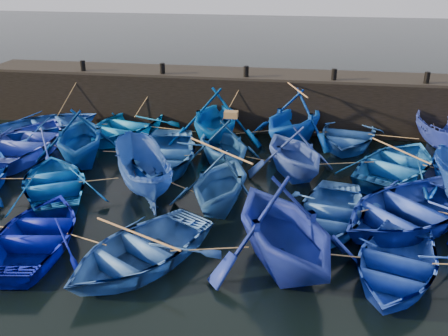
# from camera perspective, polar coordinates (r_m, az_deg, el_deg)

# --- Properties ---
(ground) EXTENTS (120.00, 120.00, 0.00)m
(ground) POSITION_cam_1_polar(r_m,az_deg,el_deg) (15.60, -1.90, -6.94)
(ground) COLOR black
(ground) RESTS_ON ground
(quay_wall) EXTENTS (26.00, 2.50, 2.50)m
(quay_wall) POSITION_cam_1_polar(r_m,az_deg,el_deg) (24.77, 2.73, 7.75)
(quay_wall) COLOR black
(quay_wall) RESTS_ON ground
(quay_top) EXTENTS (26.00, 2.50, 0.12)m
(quay_top) POSITION_cam_1_polar(r_m,az_deg,el_deg) (24.45, 2.79, 10.71)
(quay_top) COLOR black
(quay_top) RESTS_ON quay_wall
(bollard_0) EXTENTS (0.24, 0.24, 0.50)m
(bollard_0) POSITION_cam_1_polar(r_m,az_deg,el_deg) (25.68, -15.83, 11.19)
(bollard_0) COLOR black
(bollard_0) RESTS_ON quay_top
(bollard_1) EXTENTS (0.24, 0.24, 0.50)m
(bollard_1) POSITION_cam_1_polar(r_m,az_deg,el_deg) (24.29, -7.05, 11.23)
(bollard_1) COLOR black
(bollard_1) RESTS_ON quay_top
(bollard_2) EXTENTS (0.24, 0.24, 0.50)m
(bollard_2) POSITION_cam_1_polar(r_m,az_deg,el_deg) (23.51, 2.54, 10.98)
(bollard_2) COLOR black
(bollard_2) RESTS_ON quay_top
(bollard_3) EXTENTS (0.24, 0.24, 0.50)m
(bollard_3) POSITION_cam_1_polar(r_m,az_deg,el_deg) (23.40, 12.48, 10.41)
(bollard_3) COLOR black
(bollard_3) RESTS_ON quay_top
(bollard_4) EXTENTS (0.24, 0.24, 0.50)m
(bollard_4) POSITION_cam_1_polar(r_m,az_deg,el_deg) (23.96, 22.18, 9.55)
(bollard_4) COLOR black
(bollard_4) RESTS_ON quay_top
(boat_0) EXTENTS (6.15, 6.08, 1.05)m
(boat_0) POSITION_cam_1_polar(r_m,az_deg,el_deg) (24.81, -19.76, 4.67)
(boat_0) COLOR #1742A2
(boat_0) RESTS_ON ground
(boat_1) EXTENTS (4.98, 6.11, 1.11)m
(boat_1) POSITION_cam_1_polar(r_m,az_deg,el_deg) (23.68, -11.14, 4.85)
(boat_1) COLOR blue
(boat_1) RESTS_ON ground
(boat_2) EXTENTS (4.56, 5.16, 2.53)m
(boat_2) POSITION_cam_1_polar(r_m,az_deg,el_deg) (22.00, -0.97, 5.82)
(boat_2) COLOR #0045A0
(boat_2) RESTS_ON ground
(boat_3) EXTENTS (5.62, 5.93, 2.46)m
(boat_3) POSITION_cam_1_polar(r_m,az_deg,el_deg) (22.41, 8.06, 5.82)
(boat_3) COLOR #0841C9
(boat_3) RESTS_ON ground
(boat_4) EXTENTS (4.37, 5.52, 1.03)m
(boat_4) POSITION_cam_1_polar(r_m,az_deg,el_deg) (22.85, 13.95, 3.81)
(boat_4) COLOR #1F4B90
(boat_4) RESTS_ON ground
(boat_5) EXTENTS (2.21, 4.40, 1.63)m
(boat_5) POSITION_cam_1_polar(r_m,az_deg,el_deg) (23.15, 23.67, 3.55)
(boat_5) COLOR navy
(boat_5) RESTS_ON ground
(boat_6) EXTENTS (4.03, 5.58, 1.15)m
(boat_6) POSITION_cam_1_polar(r_m,az_deg,el_deg) (22.74, -21.54, 2.91)
(boat_6) COLOR #283DC2
(boat_6) RESTS_ON ground
(boat_7) EXTENTS (5.10, 5.48, 2.35)m
(boat_7) POSITION_cam_1_polar(r_m,az_deg,el_deg) (20.81, -16.10, 3.61)
(boat_7) COLOR navy
(boat_7) RESTS_ON ground
(boat_8) EXTENTS (4.35, 5.73, 1.12)m
(boat_8) POSITION_cam_1_polar(r_m,az_deg,el_deg) (19.90, -7.04, 1.57)
(boat_8) COLOR #2357A8
(boat_8) RESTS_ON ground
(boat_9) EXTENTS (4.97, 5.19, 2.11)m
(boat_9) POSITION_cam_1_polar(r_m,az_deg,el_deg) (19.48, -0.07, 2.84)
(boat_9) COLOR navy
(boat_9) RESTS_ON ground
(boat_10) EXTENTS (4.88, 5.13, 2.11)m
(boat_10) POSITION_cam_1_polar(r_m,az_deg,el_deg) (18.94, 8.07, 2.00)
(boat_10) COLOR #2D4BAC
(boat_10) RESTS_ON ground
(boat_11) EXTENTS (5.65, 6.18, 1.05)m
(boat_11) POSITION_cam_1_polar(r_m,az_deg,el_deg) (20.04, 19.27, 0.44)
(boat_11) COLOR #1050A2
(boat_11) RESTS_ON ground
(boat_14) EXTENTS (5.10, 5.62, 0.95)m
(boat_14) POSITION_cam_1_polar(r_m,az_deg,el_deg) (18.49, -18.75, -1.55)
(boat_14) COLOR #034298
(boat_14) RESTS_ON ground
(boat_15) EXTENTS (3.59, 4.66, 1.70)m
(boat_15) POSITION_cam_1_polar(r_m,az_deg,el_deg) (17.64, -9.32, -0.44)
(boat_15) COLOR navy
(boat_15) RESTS_ON ground
(boat_16) EXTENTS (3.85, 4.31, 2.06)m
(boat_16) POSITION_cam_1_polar(r_m,az_deg,el_deg) (16.30, -0.42, -1.45)
(boat_16) COLOR #1F4F8F
(boat_16) RESTS_ON ground
(boat_17) EXTENTS (3.78, 4.77, 0.89)m
(boat_17) POSITION_cam_1_polar(r_m,az_deg,el_deg) (15.93, 12.11, -4.97)
(boat_17) COLOR #224EA2
(boat_17) RESTS_ON ground
(boat_18) EXTENTS (6.87, 6.82, 1.17)m
(boat_18) POSITION_cam_1_polar(r_m,az_deg,el_deg) (16.53, 20.30, -4.36)
(boat_18) COLOR #152EA0
(boat_18) RESTS_ON ground
(boat_21) EXTENTS (3.88, 4.96, 0.94)m
(boat_21) POSITION_cam_1_polar(r_m,az_deg,el_deg) (15.39, -20.47, -7.00)
(boat_21) COLOR #000887
(boat_21) RESTS_ON ground
(boat_22) EXTENTS (5.26, 5.74, 0.97)m
(boat_22) POSITION_cam_1_polar(r_m,az_deg,el_deg) (13.83, -9.78, -9.23)
(boat_22) COLOR #265199
(boat_22) RESTS_ON ground
(boat_23) EXTENTS (6.01, 6.30, 2.58)m
(boat_23) POSITION_cam_1_polar(r_m,az_deg,el_deg) (13.23, 6.81, -6.59)
(boat_23) COLOR navy
(boat_23) RESTS_ON ground
(boat_24) EXTENTS (4.20, 5.02, 0.89)m
(boat_24) POSITION_cam_1_polar(r_m,az_deg,el_deg) (13.89, 19.01, -10.32)
(boat_24) COLOR blue
(boat_24) RESTS_ON ground
(wooden_crate) EXTENTS (0.51, 0.35, 0.25)m
(wooden_crate) POSITION_cam_1_polar(r_m,az_deg,el_deg) (19.06, 0.82, 6.13)
(wooden_crate) COLOR brown
(wooden_crate) RESTS_ON boat_9
(mooring_ropes) EXTENTS (17.81, 11.80, 2.10)m
(mooring_ropes) POSITION_cam_1_polar(r_m,az_deg,el_deg) (19.69, 0.09, 2.49)
(mooring_ropes) COLOR tan
(mooring_ropes) RESTS_ON ground
(loose_oars) EXTENTS (10.12, 12.52, 1.55)m
(loose_oars) POSITION_cam_1_polar(r_m,az_deg,el_deg) (17.46, 6.00, 2.39)
(loose_oars) COLOR #99724C
(loose_oars) RESTS_ON ground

